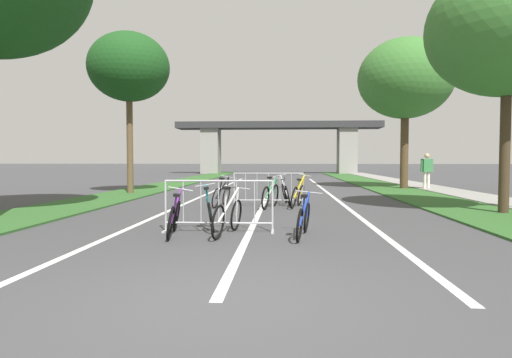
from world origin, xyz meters
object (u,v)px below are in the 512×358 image
(tree_left_maple_mid, at_px, (129,68))
(tree_right_oak_near, at_px, (508,29))
(tree_right_cypress_far, at_px, (405,79))
(bicycle_black_0, at_px, (221,195))
(pedestrian_in_red_jacket, at_px, (427,168))
(bicycle_silver_2, at_px, (286,193))
(crowd_barrier_second, at_px, (268,189))
(bicycle_blue_1, at_px, (304,219))
(bicycle_purple_3, at_px, (174,217))
(bicycle_teal_7, at_px, (210,212))
(bicycle_green_5, at_px, (270,195))
(crowd_barrier_nearest, at_px, (219,206))
(bicycle_white_4, at_px, (228,216))
(bicycle_yellow_6, at_px, (298,195))

(tree_left_maple_mid, xyz_separation_m, tree_right_oak_near, (12.37, -6.17, -0.46))
(tree_right_oak_near, relative_size, tree_right_cypress_far, 0.90)
(bicycle_black_0, height_order, pedestrian_in_red_jacket, pedestrian_in_red_jacket)
(bicycle_silver_2, bearing_deg, crowd_barrier_second, -146.92)
(tree_right_cypress_far, height_order, bicycle_blue_1, tree_right_cypress_far)
(bicycle_blue_1, height_order, bicycle_purple_3, bicycle_purple_3)
(bicycle_purple_3, distance_m, bicycle_teal_7, 1.00)
(bicycle_black_0, relative_size, bicycle_purple_3, 0.97)
(tree_right_cypress_far, relative_size, bicycle_green_5, 4.23)
(bicycle_blue_1, relative_size, bicycle_teal_7, 1.07)
(bicycle_black_0, distance_m, bicycle_silver_2, 2.14)
(bicycle_blue_1, xyz_separation_m, bicycle_teal_7, (-1.92, 0.85, 0.01))
(tree_right_oak_near, relative_size, pedestrian_in_red_jacket, 3.76)
(pedestrian_in_red_jacket, bearing_deg, tree_right_cypress_far, -42.88)
(crowd_barrier_second, relative_size, pedestrian_in_red_jacket, 1.27)
(bicycle_green_5, bearing_deg, bicycle_silver_2, 80.05)
(pedestrian_in_red_jacket, bearing_deg, bicycle_purple_3, 42.61)
(bicycle_black_0, bearing_deg, tree_right_cypress_far, 58.54)
(tree_right_oak_near, relative_size, bicycle_blue_1, 3.95)
(tree_right_cypress_far, xyz_separation_m, bicycle_black_0, (-7.83, -8.62, -5.04))
(crowd_barrier_nearest, relative_size, pedestrian_in_red_jacket, 1.26)
(bicycle_blue_1, bearing_deg, pedestrian_in_red_jacket, 73.46)
(bicycle_white_4, xyz_separation_m, bicycle_teal_7, (-0.48, 0.72, -0.01))
(bicycle_teal_7, height_order, pedestrian_in_red_jacket, pedestrian_in_red_jacket)
(tree_right_cypress_far, relative_size, bicycle_black_0, 4.66)
(crowd_barrier_second, distance_m, bicycle_silver_2, 0.71)
(bicycle_silver_2, xyz_separation_m, pedestrian_in_red_jacket, (6.78, 7.28, 0.71))
(tree_right_cypress_far, bearing_deg, bicycle_teal_7, -119.97)
(bicycle_green_5, xyz_separation_m, bicycle_yellow_6, (0.83, 0.22, -0.01))
(bicycle_purple_3, bearing_deg, tree_right_cypress_far, 51.67)
(tree_left_maple_mid, bearing_deg, bicycle_white_4, -60.87)
(crowd_barrier_nearest, height_order, crowd_barrier_second, same)
(crowd_barrier_second, xyz_separation_m, bicycle_silver_2, (0.54, 0.44, -0.15))
(tree_right_oak_near, bearing_deg, bicycle_blue_1, -145.24)
(crowd_barrier_nearest, bearing_deg, bicycle_teal_7, 125.26)
(bicycle_white_4, bearing_deg, tree_right_cypress_far, 73.90)
(tree_right_cypress_far, bearing_deg, bicycle_black_0, -132.23)
(bicycle_yellow_6, bearing_deg, crowd_barrier_second, 171.13)
(crowd_barrier_second, relative_size, bicycle_white_4, 1.30)
(bicycle_white_4, bearing_deg, bicycle_silver_2, 90.11)
(tree_right_cypress_far, height_order, bicycle_black_0, tree_right_cypress_far)
(tree_right_cypress_far, xyz_separation_m, bicycle_blue_1, (-5.52, -13.76, -5.06))
(crowd_barrier_second, xyz_separation_m, bicycle_green_5, (0.08, -0.60, -0.14))
(tree_right_oak_near, relative_size, bicycle_black_0, 4.19)
(crowd_barrier_second, height_order, bicycle_blue_1, crowd_barrier_second)
(tree_right_cypress_far, distance_m, bicycle_silver_2, 10.98)
(bicycle_black_0, height_order, bicycle_white_4, bicycle_black_0)
(bicycle_black_0, distance_m, bicycle_blue_1, 5.63)
(bicycle_blue_1, distance_m, pedestrian_in_red_jacket, 14.74)
(bicycle_purple_3, relative_size, bicycle_teal_7, 1.05)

